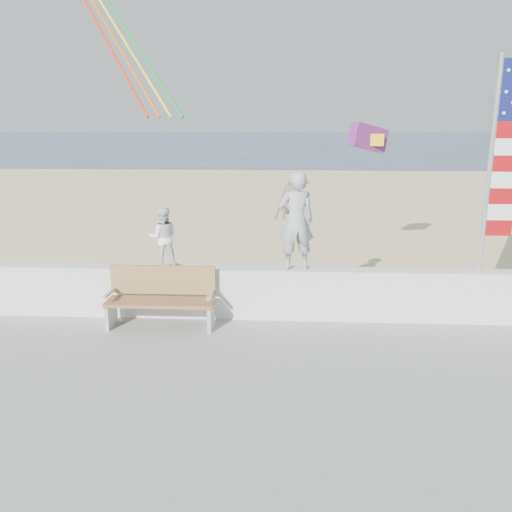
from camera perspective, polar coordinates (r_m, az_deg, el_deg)
The scene contains 9 objects.
ground at distance 7.94m, azimuth -2.20°, elevation -12.81°, with size 220.00×220.00×0.00m, color #314762.
sand at distance 16.43m, azimuth 0.66°, elevation 1.96°, with size 90.00×40.00×0.08m, color beige.
seawall at distance 9.53m, azimuth -1.14°, elevation -3.87°, with size 30.00×0.35×0.90m, color silver.
adult at distance 9.18m, azimuth 4.24°, elevation 3.69°, with size 0.61×0.40×1.68m, color #9D9EA3.
child at distance 9.47m, azimuth -9.75°, elevation 1.94°, with size 0.51×0.40×1.05m, color white.
bench at distance 9.29m, azimuth -9.95°, elevation -4.21°, with size 1.80×0.57×1.00m.
flag at distance 9.66m, azimuth 24.21°, elevation 9.45°, with size 0.50×0.08×3.50m.
parafoil_kite at distance 12.65m, azimuth 11.83°, elevation 12.08°, with size 0.99×0.79×0.70m.
big_kite at distance 15.64m, azimuth -15.48°, elevation 23.56°, with size 3.94×3.50×4.92m.
Camera 1 is at (0.67, -7.01, 3.67)m, focal length 38.00 mm.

